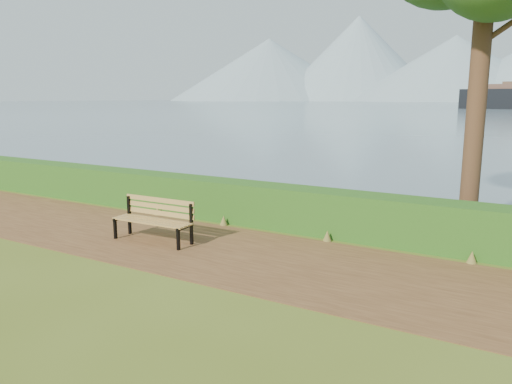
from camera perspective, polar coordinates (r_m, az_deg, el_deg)
The scene contains 4 objects.
ground at distance 9.96m, azimuth -5.08°, elevation -7.18°, with size 140.00×140.00×0.00m, color #4D5D1A.
path at distance 10.19m, azimuth -4.10°, elevation -6.71°, with size 40.00×3.40×0.01m, color #50311B.
hedge at distance 11.97m, azimuth 2.11°, elevation -1.60°, with size 32.00×0.85×1.00m, color #204914.
bench at distance 10.96m, azimuth -11.47°, elevation -2.80°, with size 1.86×0.60×0.93m.
Camera 1 is at (5.54, -7.69, 3.06)m, focal length 35.00 mm.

